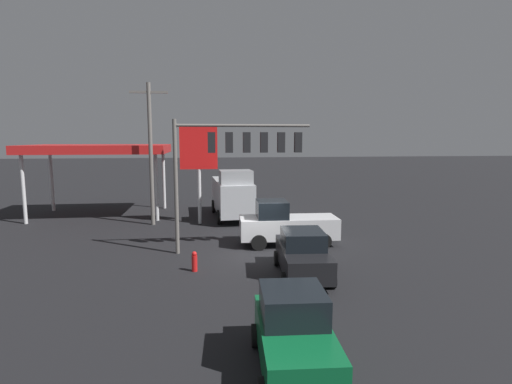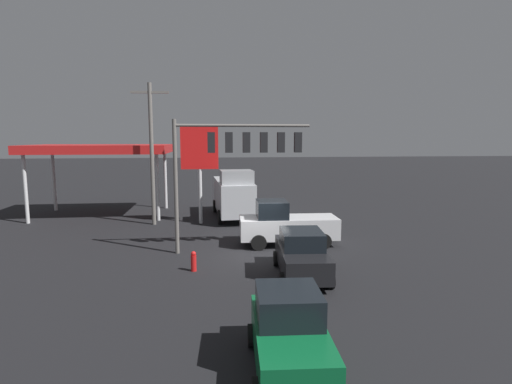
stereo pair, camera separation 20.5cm
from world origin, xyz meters
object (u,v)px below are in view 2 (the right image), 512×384
Objects in this scene: traffic_signal_assembly at (236,151)px; pickup_parked at (285,224)px; delivery_truck at (233,194)px; fire_hydrant at (194,261)px; price_sign at (200,153)px; sedan_far at (301,254)px; hatchback_crossing at (289,333)px; utility_pole at (152,151)px.

traffic_signal_assembly is 4.90m from pickup_parked.
delivery_truck reaches higher than fire_hydrant.
price_sign reaches higher than sedan_far.
sedan_far reaches higher than fire_hydrant.
pickup_parked is at bearing 127.91° from price_sign.
pickup_parked reaches higher than fire_hydrant.
pickup_parked is 5.98× the size of fire_hydrant.
delivery_truck is at bearing -70.94° from pickup_parked.
hatchback_crossing reaches higher than fire_hydrant.
hatchback_crossing is 0.56× the size of delivery_truck.
fire_hydrant is (4.48, -1.12, -0.51)m from sedan_far.
pickup_parked is 1.17× the size of sedan_far.
traffic_signal_assembly reaches higher than hatchback_crossing.
hatchback_crossing is (-5.64, 17.54, -3.94)m from utility_pole.
traffic_signal_assembly is 11.40m from hatchback_crossing.
price_sign reaches higher than hatchback_crossing.
utility_pole is at bearing -141.45° from sedan_far.
utility_pole is 10.48m from pickup_parked.
utility_pole is at bearing -76.11° from delivery_truck.
hatchback_crossing reaches higher than sedan_far.
fire_hydrant is at bearing -157.87° from hatchback_crossing.
hatchback_crossing is 8.19m from fire_hydrant.
pickup_parked is (-2.68, -0.96, -3.98)m from traffic_signal_assembly.
sedan_far is 0.65× the size of delivery_truck.
price_sign is (-3.08, -0.00, -0.15)m from utility_pole.
hatchback_crossing is at bearing 107.83° from utility_pole.
price_sign is 7.33× the size of fire_hydrant.
sedan_far is (-7.47, 10.92, -3.93)m from utility_pole.
price_sign is 18.13m from hatchback_crossing.
price_sign is at bearing -74.13° from traffic_signal_assembly.
price_sign is at bearing -153.92° from sedan_far.
pickup_parked is at bearing -160.30° from traffic_signal_assembly.
sedan_far is 12.81m from delivery_truck.
traffic_signal_assembly is at bearing 21.67° from pickup_parked.
fire_hydrant is at bearing 89.49° from price_sign.
delivery_truck reaches higher than hatchback_crossing.
fire_hydrant is at bearing -99.84° from sedan_far.
pickup_parked is at bearing 13.58° from delivery_truck.
utility_pole reaches higher than fire_hydrant.
traffic_signal_assembly is 7.22m from price_sign.
utility_pole is at bearing -73.04° from fire_hydrant.
price_sign is 1.23× the size of pickup_parked.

